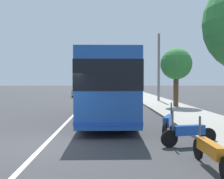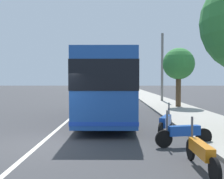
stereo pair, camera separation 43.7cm
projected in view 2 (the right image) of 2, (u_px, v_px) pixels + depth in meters
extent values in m
plane|color=#38383A|center=(39.00, 145.00, 8.61)|extent=(220.00, 220.00, 0.00)
cube|color=#9E998E|center=(177.00, 110.00, 18.54)|extent=(110.00, 3.60, 0.14)
cube|color=silver|center=(79.00, 110.00, 18.60)|extent=(110.00, 0.16, 0.01)
cube|color=#1E4C9E|center=(108.00, 85.00, 14.81)|extent=(11.19, 2.62, 3.20)
cube|color=black|center=(108.00, 77.00, 14.79)|extent=(11.23, 2.66, 1.19)
cube|color=#193FB2|center=(108.00, 108.00, 14.86)|extent=(11.22, 2.65, 0.16)
cylinder|color=black|center=(93.00, 104.00, 18.45)|extent=(1.00, 0.30, 1.00)
cylinder|color=black|center=(125.00, 104.00, 18.42)|extent=(1.00, 0.30, 1.00)
cylinder|color=black|center=(79.00, 119.00, 11.30)|extent=(1.00, 0.30, 1.00)
cylinder|color=black|center=(132.00, 119.00, 11.27)|extent=(1.00, 0.30, 1.00)
cylinder|color=black|center=(190.00, 150.00, 6.96)|extent=(0.58, 0.08, 0.58)
cylinder|color=black|center=(215.00, 171.00, 5.30)|extent=(0.58, 0.08, 0.58)
cube|color=orange|center=(201.00, 149.00, 6.12)|extent=(1.25, 0.25, 0.31)
cylinder|color=#4C4C51|center=(192.00, 129.00, 6.82)|extent=(0.06, 0.06, 0.70)
cylinder|color=black|center=(164.00, 139.00, 8.22)|extent=(0.20, 0.59, 0.59)
cylinder|color=black|center=(204.00, 137.00, 8.52)|extent=(0.20, 0.59, 0.59)
cube|color=#1947A5|center=(184.00, 131.00, 8.36)|extent=(0.47, 1.12, 0.33)
cylinder|color=#4C4C51|center=(167.00, 121.00, 8.22)|extent=(0.06, 0.06, 0.70)
cylinder|color=black|center=(169.00, 124.00, 10.99)|extent=(0.62, 0.33, 0.64)
cylinder|color=black|center=(161.00, 131.00, 9.45)|extent=(0.62, 0.33, 0.64)
cube|color=#1947A5|center=(165.00, 121.00, 10.21)|extent=(1.26, 0.72, 0.39)
cylinder|color=#4C4C51|center=(169.00, 111.00, 10.85)|extent=(0.06, 0.06, 0.70)
cube|color=gray|center=(109.00, 95.00, 29.47)|extent=(4.06, 1.85, 0.75)
cube|color=black|center=(109.00, 89.00, 29.54)|extent=(2.19, 1.65, 0.57)
cylinder|color=black|center=(103.00, 96.00, 30.83)|extent=(0.65, 0.24, 0.64)
cylinder|color=black|center=(116.00, 96.00, 30.77)|extent=(0.65, 0.24, 0.64)
cylinder|color=black|center=(102.00, 98.00, 28.19)|extent=(0.65, 0.24, 0.64)
cylinder|color=black|center=(115.00, 98.00, 28.13)|extent=(0.65, 0.24, 0.64)
cube|color=black|center=(115.00, 91.00, 41.18)|extent=(4.56, 2.09, 0.81)
cube|color=black|center=(115.00, 87.00, 41.02)|extent=(2.26, 1.77, 0.49)
cylinder|color=black|center=(111.00, 92.00, 42.72)|extent=(0.65, 0.27, 0.64)
cylinder|color=black|center=(120.00, 92.00, 42.58)|extent=(0.65, 0.27, 0.64)
cylinder|color=black|center=(110.00, 93.00, 39.80)|extent=(0.65, 0.27, 0.64)
cylinder|color=black|center=(119.00, 93.00, 39.66)|extent=(0.65, 0.27, 0.64)
cube|color=gray|center=(84.00, 93.00, 35.16)|extent=(4.05, 1.73, 0.79)
cube|color=black|center=(84.00, 88.00, 35.12)|extent=(1.95, 1.59, 0.45)
cylinder|color=black|center=(88.00, 95.00, 33.83)|extent=(0.64, 0.22, 0.64)
cylinder|color=black|center=(77.00, 95.00, 33.84)|extent=(0.64, 0.22, 0.64)
cylinder|color=black|center=(90.00, 94.00, 36.49)|extent=(0.64, 0.22, 0.64)
cylinder|color=black|center=(80.00, 94.00, 36.50)|extent=(0.64, 0.22, 0.64)
cylinder|color=brown|center=(178.00, 91.00, 20.15)|extent=(0.41, 0.41, 2.85)
sphere|color=#337F38|center=(179.00, 64.00, 20.07)|extent=(2.54, 2.54, 2.54)
cylinder|color=slate|center=(162.00, 68.00, 26.13)|extent=(0.25, 0.25, 7.21)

